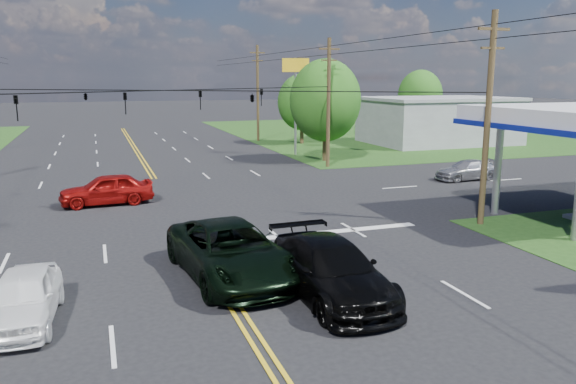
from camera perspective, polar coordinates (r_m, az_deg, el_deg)
name	(u,v)px	position (r m, az deg, el deg)	size (l,w,h in m)	color
ground	(170,204)	(30.73, -11.91, -1.19)	(280.00, 280.00, 0.00)	black
grass_ne	(417,131)	(73.15, 12.94, 6.03)	(46.00, 48.00, 0.03)	#1C4014
stop_bar	(311,234)	(24.34, 2.35, -4.30)	(10.00, 0.50, 0.02)	silver
retail_ne	(438,122)	(60.22, 15.01, 6.91)	(14.00, 10.00, 4.40)	gray
pole_se	(488,117)	(26.65, 19.63, 7.17)	(1.60, 0.28, 9.50)	#3F311A
pole_ne	(328,101)	(42.23, 4.14, 9.16)	(1.60, 0.28, 9.50)	#3F311A
pole_right_far	(258,92)	(60.14, -3.10, 10.11)	(1.60, 0.28, 10.00)	#3F311A
span_wire_signals	(165,90)	(30.02, -12.39, 10.04)	(26.00, 18.00, 1.13)	black
power_lines	(168,35)	(28.09, -12.12, 15.29)	(26.04, 100.00, 0.64)	black
tree_right_a	(325,100)	(45.38, 3.80, 9.27)	(5.70, 5.70, 8.18)	#3F311A
tree_right_b	(302,102)	(57.47, 1.43, 9.11)	(4.94, 4.94, 7.09)	#3F311A
tree_far_r	(420,95)	(70.66, 13.27, 9.52)	(5.32, 5.32, 7.63)	#3F311A
pickup_dkgreen	(231,251)	(19.03, -5.81, -6.00)	(3.06, 6.64, 1.85)	black
suv_black	(331,270)	(17.38, 4.39, -7.88)	(2.43, 5.99, 1.74)	black
pickup_white	(23,298)	(17.21, -25.31, -9.68)	(1.73, 4.29, 1.46)	white
sedan_red	(106,189)	(31.34, -17.96, 0.27)	(1.94, 4.81, 1.64)	maroon
sedan_far	(467,170)	(39.01, 17.71, 2.14)	(1.81, 4.44, 1.29)	#9C9CA0
polesign_ne	(296,79)	(48.92, 0.77, 11.36)	(2.26, 0.85, 8.30)	#A5A5AA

